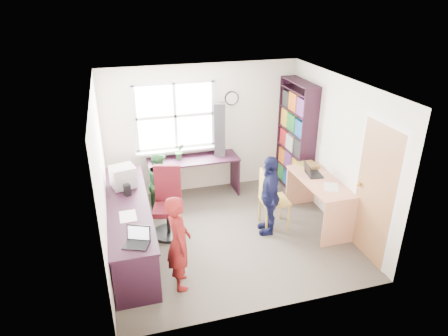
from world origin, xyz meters
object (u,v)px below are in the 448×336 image
right_desk (320,192)px  crt_monitor (123,177)px  cd_tower (220,130)px  person_navy (269,195)px  person_red (179,243)px  l_desk (145,232)px  laptop_right (311,172)px  wooden_chair (270,197)px  potted_plant (179,152)px  bookshelf (296,140)px  person_green (161,183)px  laptop_left (137,240)px  swivel_chair (168,206)px

right_desk → crt_monitor: size_ratio=3.25×
cd_tower → person_navy: bearing=-62.2°
person_red → crt_monitor: bearing=22.0°
l_desk → laptop_right: bearing=9.0°
wooden_chair → potted_plant: 1.89m
laptop_right → person_red: person_red is taller
bookshelf → person_red: (-2.59, -2.14, -0.34)m
laptop_right → person_green: (-2.38, 0.83, -0.28)m
l_desk → laptop_left: laptop_left is taller
right_desk → potted_plant: (-2.03, 1.53, 0.33)m
person_navy → swivel_chair: bearing=-91.3°
crt_monitor → cd_tower: bearing=11.7°
cd_tower → wooden_chair: bearing=-58.2°
bookshelf → cd_tower: size_ratio=2.13×
cd_tower → l_desk: bearing=-117.7°
wooden_chair → person_navy: (-0.08, -0.14, 0.12)m
crt_monitor → swivel_chair: bearing=-39.7°
l_desk → laptop_left: bearing=-101.3°
bookshelf → person_red: bookshelf is taller
bookshelf → person_red: 3.38m
laptop_right → bookshelf: bearing=-2.2°
person_green → person_navy: person_navy is taller
swivel_chair → right_desk: bearing=6.7°
potted_plant → person_red: person_red is taller
laptop_right → cd_tower: size_ratio=0.35×
l_desk → swivel_chair: 0.73m
person_red → laptop_right: bearing=-63.5°
laptop_left → person_green: bearing=98.1°
crt_monitor → person_navy: person_navy is taller
bookshelf → crt_monitor: bearing=-169.8°
right_desk → bookshelf: bookshelf is taller
laptop_right → wooden_chair: bearing=105.7°
person_green → wooden_chair: bearing=-103.0°
bookshelf → person_green: 2.61m
wooden_chair → crt_monitor: (-2.23, 0.56, 0.40)m
wooden_chair → person_red: bearing=-145.7°
cd_tower → person_green: (-1.18, -0.49, -0.69)m
cd_tower → person_navy: size_ratio=0.75×
right_desk → swivel_chair: size_ratio=1.21×
l_desk → bookshelf: 3.35m
laptop_right → person_red: bearing=122.7°
laptop_right → person_navy: person_navy is taller
swivel_chair → cd_tower: cd_tower is taller
laptop_left → person_red: person_red is taller
l_desk → person_red: person_red is taller
l_desk → crt_monitor: (-0.21, 0.90, 0.47)m
crt_monitor → potted_plant: (1.03, 0.85, -0.03)m
potted_plant → person_green: person_green is taller
bookshelf → person_green: size_ratio=1.89×
swivel_chair → crt_monitor: bearing=169.8°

